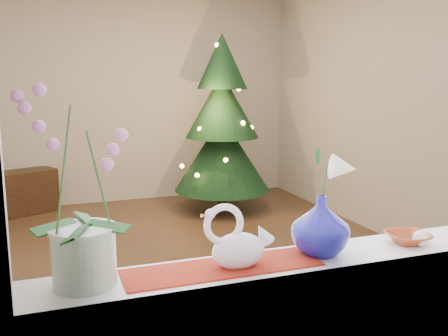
# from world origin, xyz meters

# --- Properties ---
(ground) EXTENTS (5.00, 5.00, 0.00)m
(ground) POSITION_xyz_m (0.00, 0.00, 0.00)
(ground) COLOR #3E2719
(ground) RESTS_ON ground
(wall_back) EXTENTS (4.50, 0.10, 2.70)m
(wall_back) POSITION_xyz_m (0.00, 2.50, 1.35)
(wall_back) COLOR beige
(wall_back) RESTS_ON ground
(wall_front) EXTENTS (4.50, 0.10, 2.70)m
(wall_front) POSITION_xyz_m (0.00, -2.50, 1.35)
(wall_front) COLOR beige
(wall_front) RESTS_ON ground
(wall_right) EXTENTS (0.10, 5.00, 2.70)m
(wall_right) POSITION_xyz_m (2.25, 0.00, 1.35)
(wall_right) COLOR beige
(wall_right) RESTS_ON ground
(windowsill) EXTENTS (2.20, 0.26, 0.04)m
(windowsill) POSITION_xyz_m (0.00, -2.37, 0.90)
(windowsill) COLOR white
(windowsill) RESTS_ON window_apron
(window_frame) EXTENTS (2.22, 0.06, 1.60)m
(window_frame) POSITION_xyz_m (0.00, -2.47, 1.70)
(window_frame) COLOR white
(window_frame) RESTS_ON windowsill
(runner) EXTENTS (0.70, 0.20, 0.01)m
(runner) POSITION_xyz_m (-0.38, -2.37, 0.92)
(runner) COLOR maroon
(runner) RESTS_ON windowsill
(orchid_pot) EXTENTS (0.27, 0.27, 0.64)m
(orchid_pot) POSITION_xyz_m (-0.84, -2.35, 1.24)
(orchid_pot) COLOR silver
(orchid_pot) RESTS_ON windowsill
(swan) EXTENTS (0.29, 0.21, 0.22)m
(swan) POSITION_xyz_m (-0.33, -2.38, 1.03)
(swan) COLOR silver
(swan) RESTS_ON windowsill
(blue_vase) EXTENTS (0.28, 0.28, 0.26)m
(blue_vase) POSITION_xyz_m (0.01, -2.36, 1.05)
(blue_vase) COLOR navy
(blue_vase) RESTS_ON windowsill
(lily) EXTENTS (0.14, 0.08, 0.20)m
(lily) POSITION_xyz_m (0.01, -2.36, 1.28)
(lily) COLOR white
(lily) RESTS_ON blue_vase
(paperweight) EXTENTS (0.08, 0.08, 0.06)m
(paperweight) POSITION_xyz_m (0.43, -2.42, 0.95)
(paperweight) COLOR white
(paperweight) RESTS_ON windowsill
(amber_dish) EXTENTS (0.15, 0.15, 0.04)m
(amber_dish) POSITION_xyz_m (0.41, -2.37, 0.94)
(amber_dish) COLOR #913A17
(amber_dish) RESTS_ON windowsill
(xmas_tree) EXTENTS (1.51, 1.51, 2.09)m
(xmas_tree) POSITION_xyz_m (1.07, 1.63, 1.04)
(xmas_tree) COLOR black
(xmas_tree) RESTS_ON ground
(side_table) EXTENTS (0.76, 0.59, 0.51)m
(side_table) POSITION_xyz_m (-1.17, 2.25, 0.26)
(side_table) COLOR black
(side_table) RESTS_ON ground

